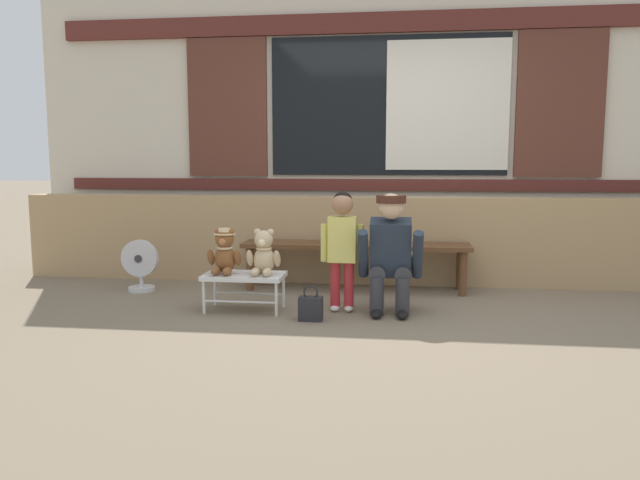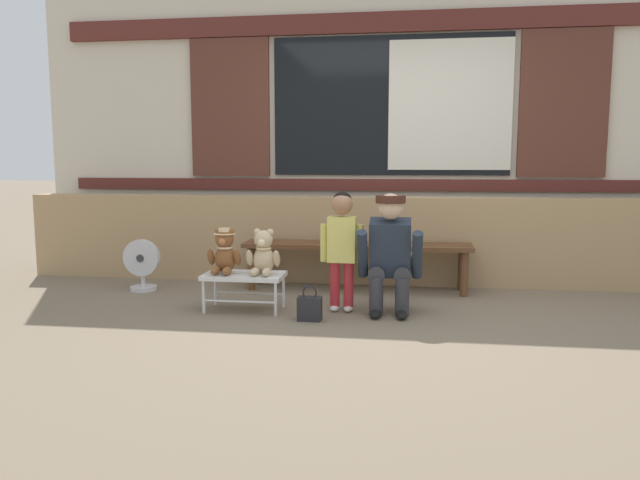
# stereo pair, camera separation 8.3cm
# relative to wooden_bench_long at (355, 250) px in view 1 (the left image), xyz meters

# --- Properties ---
(ground_plane) EXTENTS (60.00, 60.00, 0.00)m
(ground_plane) POSITION_rel_wooden_bench_long_xyz_m (0.27, -1.06, -0.37)
(ground_plane) COLOR #756651
(brick_low_wall) EXTENTS (7.31, 0.25, 0.85)m
(brick_low_wall) POSITION_rel_wooden_bench_long_xyz_m (0.27, 0.37, 0.05)
(brick_low_wall) COLOR tan
(brick_low_wall) RESTS_ON ground
(shop_facade) EXTENTS (7.46, 0.26, 3.50)m
(shop_facade) POSITION_rel_wooden_bench_long_xyz_m (0.27, 0.88, 1.38)
(shop_facade) COLOR beige
(shop_facade) RESTS_ON ground
(wooden_bench_long) EXTENTS (2.10, 0.40, 0.44)m
(wooden_bench_long) POSITION_rel_wooden_bench_long_xyz_m (0.00, 0.00, 0.00)
(wooden_bench_long) COLOR brown
(wooden_bench_long) RESTS_ON ground
(small_display_bench) EXTENTS (0.64, 0.36, 0.30)m
(small_display_bench) POSITION_rel_wooden_bench_long_xyz_m (-0.83, -0.91, -0.11)
(small_display_bench) COLOR silver
(small_display_bench) RESTS_ON ground
(teddy_bear_with_hat) EXTENTS (0.28, 0.27, 0.36)m
(teddy_bear_with_hat) POSITION_rel_wooden_bench_long_xyz_m (-0.99, -0.91, 0.10)
(teddy_bear_with_hat) COLOR brown
(teddy_bear_with_hat) RESTS_ON small_display_bench
(teddy_bear_plain) EXTENTS (0.28, 0.26, 0.36)m
(teddy_bear_plain) POSITION_rel_wooden_bench_long_xyz_m (-0.67, -0.91, 0.09)
(teddy_bear_plain) COLOR #CCB289
(teddy_bear_plain) RESTS_ON small_display_bench
(child_standing) EXTENTS (0.35, 0.18, 0.96)m
(child_standing) POSITION_rel_wooden_bench_long_xyz_m (-0.05, -0.82, 0.22)
(child_standing) COLOR #B7282D
(child_standing) RESTS_ON ground
(adult_crouching) EXTENTS (0.50, 0.49, 0.95)m
(adult_crouching) POSITION_rel_wooden_bench_long_xyz_m (0.34, -0.84, 0.11)
(adult_crouching) COLOR #333338
(adult_crouching) RESTS_ON ground
(handbag_on_ground) EXTENTS (0.18, 0.11, 0.27)m
(handbag_on_ground) POSITION_rel_wooden_bench_long_xyz_m (-0.26, -1.15, -0.28)
(handbag_on_ground) COLOR #232328
(handbag_on_ground) RESTS_ON ground
(floor_fan) EXTENTS (0.34, 0.24, 0.48)m
(floor_fan) POSITION_rel_wooden_bench_long_xyz_m (-1.96, -0.32, -0.13)
(floor_fan) COLOR silver
(floor_fan) RESTS_ON ground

